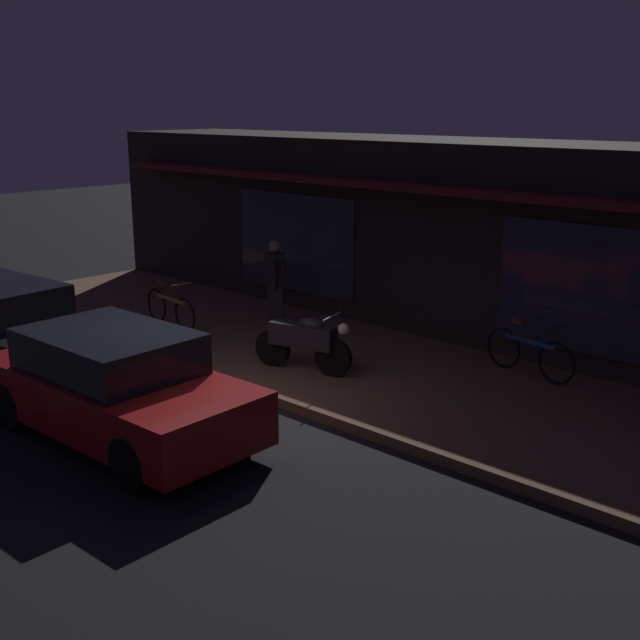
# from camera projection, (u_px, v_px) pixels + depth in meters

# --- Properties ---
(ground_plane) EXTENTS (60.00, 60.00, 0.00)m
(ground_plane) POSITION_uv_depth(u_px,v_px,m) (207.00, 420.00, 11.10)
(ground_plane) COLOR black
(sidewalk_slab) EXTENTS (18.00, 4.00, 0.15)m
(sidewalk_slab) POSITION_uv_depth(u_px,v_px,m) (348.00, 365.00, 13.20)
(sidewalk_slab) COLOR brown
(sidewalk_slab) RESTS_ON ground_plane
(storefront_building) EXTENTS (18.00, 3.30, 3.60)m
(storefront_building) POSITION_uv_depth(u_px,v_px,m) (467.00, 237.00, 15.14)
(storefront_building) COLOR black
(storefront_building) RESTS_ON ground_plane
(motorcycle) EXTENTS (1.67, 0.68, 0.97)m
(motorcycle) POSITION_uv_depth(u_px,v_px,m) (304.00, 341.00, 12.56)
(motorcycle) COLOR black
(motorcycle) RESTS_ON sidewalk_slab
(bicycle_parked) EXTENTS (1.66, 0.42, 0.91)m
(bicycle_parked) POSITION_uv_depth(u_px,v_px,m) (170.00, 309.00, 15.09)
(bicycle_parked) COLOR black
(bicycle_parked) RESTS_ON sidewalk_slab
(bicycle_extra) EXTENTS (1.65, 0.42, 0.91)m
(bicycle_extra) POSITION_uv_depth(u_px,v_px,m) (529.00, 353.00, 12.38)
(bicycle_extra) COLOR black
(bicycle_extra) RESTS_ON sidewalk_slab
(person_photographer) EXTENTS (0.48, 0.51, 1.67)m
(person_photographer) POSITION_uv_depth(u_px,v_px,m) (275.00, 283.00, 14.87)
(person_photographer) COLOR #28232D
(person_photographer) RESTS_ON sidewalk_slab
(parked_car_near) EXTENTS (4.22, 2.07, 1.42)m
(parked_car_near) POSITION_uv_depth(u_px,v_px,m) (0.00, 327.00, 13.11)
(parked_car_near) COLOR black
(parked_car_near) RESTS_ON ground_plane
(parked_car_far) EXTENTS (4.15, 1.88, 1.42)m
(parked_car_far) POSITION_uv_depth(u_px,v_px,m) (116.00, 386.00, 10.39)
(parked_car_far) COLOR black
(parked_car_far) RESTS_ON ground_plane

